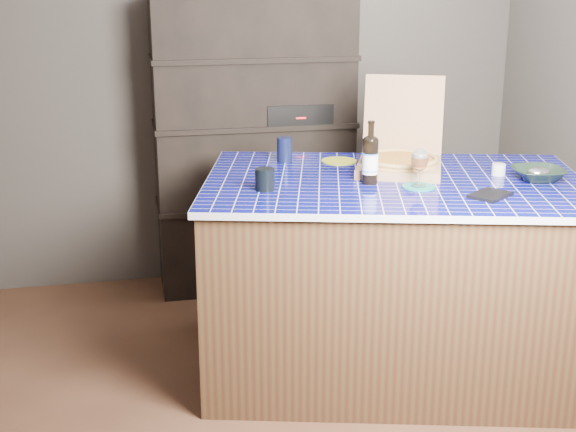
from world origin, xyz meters
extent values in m
plane|color=brown|center=(0.00, 0.00, 0.00)|extent=(3.50, 3.50, 0.00)
plane|color=#45403C|center=(0.00, 1.75, 1.25)|extent=(3.50, 0.00, 3.50)
plane|color=#45403C|center=(0.00, -1.75, 1.25)|extent=(3.50, 0.00, 3.50)
cube|color=black|center=(0.00, 1.53, 0.90)|extent=(1.20, 0.40, 1.80)
cube|color=black|center=(0.25, 1.48, 1.12)|extent=(0.40, 0.32, 0.12)
cube|color=#44321A|center=(0.47, 0.26, 0.48)|extent=(1.98, 1.51, 0.96)
cube|color=#050A55|center=(0.47, 0.26, 0.98)|extent=(2.04, 1.56, 0.03)
cube|color=#A77F56|center=(0.54, 0.41, 1.02)|extent=(0.53, 0.53, 0.05)
cube|color=#A77F56|center=(0.64, 0.63, 1.24)|extent=(0.41, 0.24, 0.40)
cylinder|color=#AA8546|center=(0.54, 0.41, 1.04)|extent=(0.37, 0.37, 0.01)
cylinder|color=maroon|center=(0.54, 0.41, 1.06)|extent=(0.33, 0.33, 0.01)
torus|color=#AA8546|center=(0.54, 0.41, 1.06)|extent=(0.38, 0.38, 0.02)
cylinder|color=black|center=(0.33, 0.23, 1.10)|extent=(0.07, 0.07, 0.21)
ellipsoid|color=black|center=(0.33, 0.23, 1.20)|extent=(0.07, 0.07, 0.04)
cylinder|color=black|center=(0.33, 0.23, 1.25)|extent=(0.03, 0.03, 0.08)
cylinder|color=white|center=(0.33, 0.23, 1.09)|extent=(0.08, 0.08, 0.09)
cylinder|color=#448BE8|center=(0.33, 0.23, 1.06)|extent=(0.08, 0.08, 0.01)
cylinder|color=#448BE8|center=(0.33, 0.23, 1.14)|extent=(0.08, 0.08, 0.01)
cylinder|color=#17786E|center=(0.53, 0.11, 1.00)|extent=(0.15, 0.15, 0.01)
cylinder|color=white|center=(0.53, 0.11, 1.00)|extent=(0.07, 0.07, 0.01)
cylinder|color=white|center=(0.53, 0.11, 1.04)|extent=(0.01, 0.01, 0.08)
ellipsoid|color=white|center=(0.53, 0.11, 1.12)|extent=(0.08, 0.08, 0.11)
cylinder|color=#B35B1C|center=(0.53, 0.11, 1.11)|extent=(0.07, 0.07, 0.05)
cylinder|color=white|center=(0.53, 0.11, 1.14)|extent=(0.07, 0.07, 0.02)
cylinder|color=black|center=(-0.17, 0.21, 1.04)|extent=(0.09, 0.09, 0.10)
cube|color=black|center=(0.79, -0.10, 1.00)|extent=(0.23, 0.22, 0.01)
imported|color=black|center=(1.14, 0.11, 1.02)|extent=(0.27, 0.27, 0.06)
ellipsoid|color=#A4A4AF|center=(1.14, 0.11, 1.03)|extent=(0.11, 0.09, 0.05)
cylinder|color=silver|center=(1.00, 0.24, 1.02)|extent=(0.07, 0.07, 0.06)
cylinder|color=black|center=(0.03, 0.75, 1.06)|extent=(0.08, 0.08, 0.13)
cylinder|color=#9CA523|center=(0.31, 0.68, 1.00)|extent=(0.18, 0.18, 0.01)
camera|label=1|loc=(-0.79, -3.26, 1.97)|focal=50.00mm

